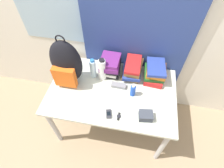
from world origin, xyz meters
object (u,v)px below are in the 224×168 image
Objects in this scene: book_stack_left at (110,65)px; sunscreen_bottle at (133,90)px; backpack at (66,64)px; sports_bottle at (102,70)px; camera_pouch at (146,116)px; water_bottle at (93,69)px; book_stack_right at (155,72)px; wristwatch at (119,116)px; book_stack_center at (132,69)px; sunglasses_case at (119,86)px; cell_phone at (109,114)px.

book_stack_left reaches higher than sunscreen_bottle.
backpack is 0.35m from sports_bottle.
camera_pouch is (0.14, -0.23, -0.03)m from sunscreen_bottle.
backpack is at bearing 159.66° from camera_pouch.
water_bottle is 0.89× the size of sports_bottle.
backpack reaches higher than book_stack_right.
sunscreen_bottle reaches higher than wristwatch.
book_stack_center reaches higher than wristwatch.
wristwatch is (0.34, -0.43, -0.11)m from water_bottle.
backpack is 3.63× the size of sunscreen_bottle.
book_stack_center is 0.53m from camera_pouch.
book_stack_right is at bearing 61.12° from wristwatch.
sports_bottle reaches higher than book_stack_right.
water_bottle is 0.10m from sports_bottle.
backpack reaches higher than sunscreen_bottle.
sunscreen_bottle is 1.89× the size of wristwatch.
sunglasses_case is at bearing 99.77° from wristwatch.
cell_phone is 1.23× the size of wristwatch.
sunscreen_bottle is 0.17m from sunglasses_case.
book_stack_left is 0.95× the size of book_stack_center.
book_stack_center is 0.23m from book_stack_right.
book_stack_left is 0.24m from book_stack_center.
book_stack_right is 0.40m from sunglasses_case.
sports_bottle is 0.23m from sunglasses_case.
water_bottle is (0.22, 0.10, -0.13)m from backpack.
sunglasses_case is 0.34m from wristwatch.
water_bottle reaches higher than book_stack_right.
backpack reaches higher than sunglasses_case.
book_stack_right is at bearing 53.65° from cell_phone.
sports_bottle reaches higher than wristwatch.
book_stack_left reaches higher than sunglasses_case.
book_stack_center is 3.56× the size of wristwatch.
cell_phone is (-0.18, -0.26, -0.06)m from sunscreen_bottle.
sports_bottle is at bearing -4.89° from water_bottle.
wristwatch is at bearing -59.97° from sports_bottle.
backpack is 0.68m from sunscreen_bottle.
book_stack_center reaches higher than camera_pouch.
book_stack_right is 0.65m from cell_phone.
book_stack_right reaches higher than book_stack_center.
book_stack_left reaches higher than book_stack_center.
backpack is 3.65× the size of sunglasses_case.
book_stack_center is at bearing 83.98° from wristwatch.
book_stack_right is 0.50m from camera_pouch.
backpack reaches higher than camera_pouch.
sunglasses_case is (0.29, -0.09, -0.10)m from water_bottle.
book_stack_left is 0.24m from sunglasses_case.
sunglasses_case is at bearing -57.20° from book_stack_left.
backpack is 2.33× the size of water_bottle.
sunscreen_bottle is 1.54× the size of cell_phone.
wristwatch is at bearing -51.42° from water_bottle.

